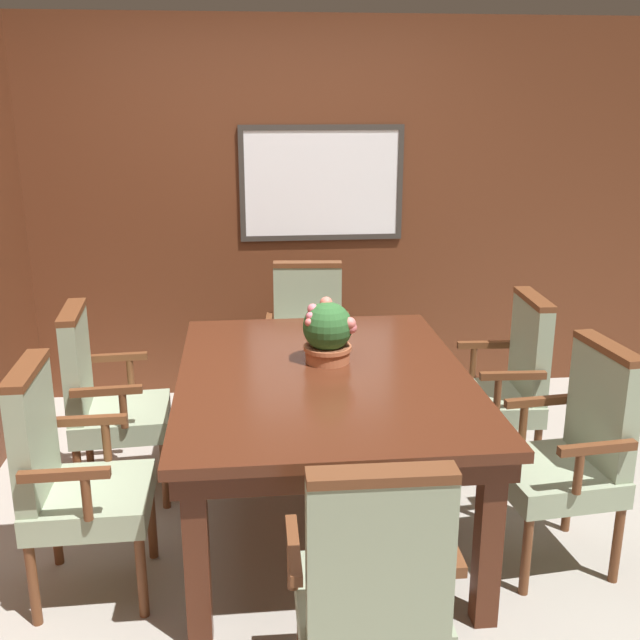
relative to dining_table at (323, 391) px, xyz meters
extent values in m
plane|color=#A39E93|center=(-0.15, -0.09, -0.68)|extent=(14.00, 14.00, 0.00)
cube|color=#5B2D19|center=(-0.15, 1.77, 0.54)|extent=(7.20, 0.06, 2.45)
cube|color=white|center=(0.18, 1.73, 0.74)|extent=(0.99, 0.01, 0.67)
cube|color=#38332D|center=(0.18, 1.72, 1.09)|extent=(1.06, 0.02, 0.04)
cube|color=#38332D|center=(0.18, 1.72, 0.39)|extent=(1.06, 0.02, 0.04)
cube|color=#38332D|center=(-0.34, 1.72, 0.74)|extent=(0.04, 0.02, 0.67)
cube|color=#38332D|center=(0.69, 1.72, 0.74)|extent=(0.03, 0.02, 0.67)
cube|color=#4C2314|center=(-0.54, -0.75, -0.32)|extent=(0.09, 0.09, 0.73)
cube|color=#4C2314|center=(0.54, -0.75, -0.32)|extent=(0.09, 0.09, 0.73)
cube|color=#4C2314|center=(-0.54, 0.75, -0.32)|extent=(0.09, 0.09, 0.73)
cube|color=#4C2314|center=(0.54, 0.75, -0.32)|extent=(0.09, 0.09, 0.73)
cube|color=#4C2314|center=(0.00, 0.00, 0.00)|extent=(1.24, 1.66, 0.09)
cube|color=#4C2314|center=(0.00, 0.00, 0.07)|extent=(1.30, 1.72, 0.04)
cylinder|color=brown|center=(0.22, -0.94, -0.50)|extent=(0.04, 0.04, 0.35)
cylinder|color=brown|center=(-0.18, -0.93, -0.50)|extent=(0.04, 0.04, 0.35)
cube|color=#93A384|center=(0.02, -1.14, -0.27)|extent=(0.46, 0.47, 0.11)
cube|color=#93A384|center=(0.02, -1.33, 0.03)|extent=(0.42, 0.09, 0.49)
cube|color=brown|center=(0.02, -1.33, 0.29)|extent=(0.42, 0.09, 0.03)
cylinder|color=brown|center=(0.26, -1.11, -0.12)|extent=(0.04, 0.04, 0.19)
cube|color=brown|center=(0.25, -1.18, -0.03)|extent=(0.04, 0.33, 0.04)
cylinder|color=brown|center=(-0.22, -1.10, -0.12)|extent=(0.04, 0.04, 0.19)
cube|color=brown|center=(-0.22, -1.17, -0.03)|extent=(0.04, 0.33, 0.04)
cylinder|color=brown|center=(-0.77, -0.58, -0.50)|extent=(0.04, 0.04, 0.35)
cylinder|color=brown|center=(-0.78, -0.19, -0.50)|extent=(0.04, 0.04, 0.35)
cylinder|color=brown|center=(-1.18, -0.59, -0.50)|extent=(0.04, 0.04, 0.35)
cylinder|color=brown|center=(-1.18, -0.20, -0.50)|extent=(0.04, 0.04, 0.35)
cube|color=#93A384|center=(-0.98, -0.39, -0.27)|extent=(0.47, 0.46, 0.11)
cube|color=#93A384|center=(-1.17, -0.39, 0.03)|extent=(0.09, 0.42, 0.49)
cube|color=brown|center=(-1.17, -0.39, 0.29)|extent=(0.09, 0.42, 0.03)
cylinder|color=brown|center=(-0.94, -0.63, -0.12)|extent=(0.04, 0.04, 0.19)
cube|color=brown|center=(-1.01, -0.63, -0.03)|extent=(0.33, 0.04, 0.04)
cylinder|color=brown|center=(-0.95, -0.15, -0.12)|extent=(0.04, 0.04, 0.19)
cube|color=brown|center=(-1.02, -0.15, -0.03)|extent=(0.33, 0.04, 0.04)
cylinder|color=brown|center=(0.72, -0.21, -0.50)|extent=(0.04, 0.04, 0.35)
cylinder|color=brown|center=(0.76, -0.61, -0.50)|extent=(0.04, 0.04, 0.35)
cylinder|color=brown|center=(1.13, -0.17, -0.50)|extent=(0.04, 0.04, 0.35)
cylinder|color=brown|center=(1.17, -0.57, -0.50)|extent=(0.04, 0.04, 0.35)
cube|color=#93A384|center=(0.95, -0.39, -0.27)|extent=(0.51, 0.50, 0.11)
cube|color=#93A384|center=(1.14, -0.37, 0.03)|extent=(0.12, 0.42, 0.49)
cube|color=brown|center=(1.14, -0.37, 0.29)|extent=(0.13, 0.43, 0.03)
cylinder|color=brown|center=(0.89, -0.16, -0.12)|extent=(0.04, 0.04, 0.19)
cube|color=brown|center=(0.96, -0.15, -0.03)|extent=(0.33, 0.07, 0.04)
cylinder|color=brown|center=(0.93, -0.63, -0.12)|extent=(0.04, 0.04, 0.19)
cube|color=brown|center=(1.00, -0.62, -0.03)|extent=(0.33, 0.07, 0.04)
cylinder|color=brown|center=(-0.76, 0.23, -0.50)|extent=(0.04, 0.04, 0.35)
cylinder|color=brown|center=(-0.78, 0.62, -0.50)|extent=(0.04, 0.04, 0.35)
cylinder|color=brown|center=(-1.16, 0.20, -0.50)|extent=(0.04, 0.04, 0.35)
cylinder|color=brown|center=(-1.19, 0.59, -0.50)|extent=(0.04, 0.04, 0.35)
cube|color=#93A384|center=(-0.97, 0.41, -0.27)|extent=(0.50, 0.49, 0.11)
cube|color=#93A384|center=(-1.17, 0.40, 0.03)|extent=(0.11, 0.42, 0.49)
cube|color=brown|center=(-1.17, 0.40, 0.29)|extent=(0.12, 0.42, 0.03)
cylinder|color=brown|center=(-0.92, 0.18, -0.12)|extent=(0.04, 0.04, 0.19)
cube|color=brown|center=(-0.99, 0.17, -0.03)|extent=(0.33, 0.06, 0.04)
cylinder|color=brown|center=(-0.95, 0.65, -0.12)|extent=(0.04, 0.04, 0.19)
cube|color=brown|center=(-1.02, 0.64, -0.03)|extent=(0.33, 0.06, 0.04)
cylinder|color=brown|center=(-0.18, 0.95, -0.50)|extent=(0.04, 0.04, 0.35)
cylinder|color=brown|center=(0.21, 0.92, -0.50)|extent=(0.04, 0.04, 0.35)
cylinder|color=brown|center=(-0.15, 1.36, -0.50)|extent=(0.04, 0.04, 0.35)
cylinder|color=brown|center=(0.24, 1.32, -0.50)|extent=(0.04, 0.04, 0.35)
cube|color=#93A384|center=(0.03, 1.14, -0.27)|extent=(0.49, 0.50, 0.11)
cube|color=#93A384|center=(0.05, 1.33, 0.03)|extent=(0.42, 0.11, 0.49)
cube|color=brown|center=(0.05, 1.33, 0.29)|extent=(0.42, 0.12, 0.03)
cylinder|color=brown|center=(-0.21, 1.12, -0.12)|extent=(0.04, 0.04, 0.19)
cube|color=brown|center=(-0.20, 1.19, -0.03)|extent=(0.06, 0.33, 0.04)
cylinder|color=brown|center=(0.26, 1.08, -0.12)|extent=(0.04, 0.04, 0.19)
cube|color=brown|center=(0.27, 1.15, -0.03)|extent=(0.06, 0.33, 0.04)
cylinder|color=brown|center=(0.73, 0.62, -0.50)|extent=(0.04, 0.04, 0.35)
cylinder|color=brown|center=(0.71, 0.22, -0.50)|extent=(0.04, 0.04, 0.35)
cylinder|color=brown|center=(1.14, 0.60, -0.50)|extent=(0.04, 0.04, 0.35)
cylinder|color=brown|center=(1.12, 0.20, -0.50)|extent=(0.04, 0.04, 0.35)
cube|color=#93A384|center=(0.93, 0.41, -0.27)|extent=(0.49, 0.48, 0.11)
cube|color=#93A384|center=(1.12, 0.40, 0.03)|extent=(0.10, 0.42, 0.49)
cube|color=brown|center=(1.12, 0.40, 0.29)|extent=(0.11, 0.42, 0.03)
cylinder|color=brown|center=(0.90, 0.65, -0.12)|extent=(0.04, 0.04, 0.19)
cube|color=brown|center=(0.97, 0.64, -0.03)|extent=(0.33, 0.05, 0.04)
cylinder|color=brown|center=(0.88, 0.17, -0.12)|extent=(0.04, 0.04, 0.19)
cube|color=brown|center=(0.95, 0.17, -0.03)|extent=(0.33, 0.05, 0.04)
cylinder|color=#B2603D|center=(0.03, 0.14, 0.13)|extent=(0.21, 0.21, 0.08)
cylinder|color=#B2603D|center=(0.03, 0.14, 0.16)|extent=(0.22, 0.22, 0.02)
sphere|color=#2D602D|center=(0.03, 0.14, 0.26)|extent=(0.23, 0.23, 0.23)
sphere|color=#F17A79|center=(0.13, 0.10, 0.27)|extent=(0.04, 0.04, 0.04)
sphere|color=#E57771|center=(0.13, 0.09, 0.29)|extent=(0.06, 0.06, 0.06)
sphere|color=#E97B62|center=(0.14, 0.15, 0.26)|extent=(0.04, 0.04, 0.04)
sphere|color=#F07362|center=(0.03, 0.17, 0.37)|extent=(0.06, 0.06, 0.06)
sphere|color=#DF717C|center=(-0.03, 0.15, 0.35)|extent=(0.05, 0.05, 0.05)
sphere|color=#E16F7E|center=(-0.05, 0.11, 0.32)|extent=(0.04, 0.04, 0.04)
sphere|color=#DF7378|center=(0.14, 0.10, 0.27)|extent=(0.06, 0.06, 0.06)
sphere|color=#E26D6A|center=(-0.06, 0.09, 0.30)|extent=(0.04, 0.04, 0.04)
sphere|color=#E07268|center=(0.05, 0.24, 0.30)|extent=(0.05, 0.05, 0.05)
sphere|color=#F66F77|center=(0.14, 0.10, 0.26)|extent=(0.05, 0.05, 0.05)
camera|label=1|loc=(-0.34, -3.13, 1.28)|focal=42.00mm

